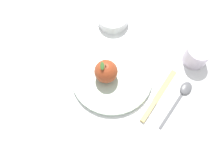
{
  "coord_description": "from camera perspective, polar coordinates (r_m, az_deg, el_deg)",
  "views": [
    {
      "loc": [
        0.1,
        0.3,
        0.71
      ],
      "look_at": [
        0.02,
        0.0,
        0.02
      ],
      "focal_mm": 37.93,
      "sensor_mm": 36.0,
      "label": 1
    }
  ],
  "objects": [
    {
      "name": "ground_plane",
      "position": [
        0.77,
        1.39,
        -0.23
      ],
      "size": [
        2.4,
        2.4,
        0.0
      ],
      "primitive_type": "plane",
      "color": "silver"
    },
    {
      "name": "dinner_plate",
      "position": [
        0.76,
        -0.0,
        -0.31
      ],
      "size": [
        0.26,
        0.26,
        0.02
      ],
      "color": "#B2C6B2",
      "rests_on": "ground_plane"
    },
    {
      "name": "apple",
      "position": [
        0.72,
        -1.45,
        0.72
      ],
      "size": [
        0.07,
        0.07,
        0.08
      ],
      "color": "#9E3D1E",
      "rests_on": "dinner_plate"
    },
    {
      "name": "side_bowl",
      "position": [
        0.86,
        0.24,
        13.52
      ],
      "size": [
        0.11,
        0.11,
        0.04
      ],
      "color": "white",
      "rests_on": "ground_plane"
    },
    {
      "name": "cup",
      "position": [
        0.81,
        19.85,
        4.6
      ],
      "size": [
        0.08,
        0.08,
        0.07
      ],
      "color": "silver",
      "rests_on": "ground_plane"
    },
    {
      "name": "knife",
      "position": [
        0.75,
        10.51,
        -6.02
      ],
      "size": [
        0.17,
        0.15,
        0.01
      ],
      "color": "#D8B766",
      "rests_on": "ground_plane"
    },
    {
      "name": "spoon",
      "position": [
        0.78,
        16.66,
        -4.4
      ],
      "size": [
        0.15,
        0.13,
        0.01
      ],
      "color": "#59595E",
      "rests_on": "ground_plane"
    }
  ]
}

